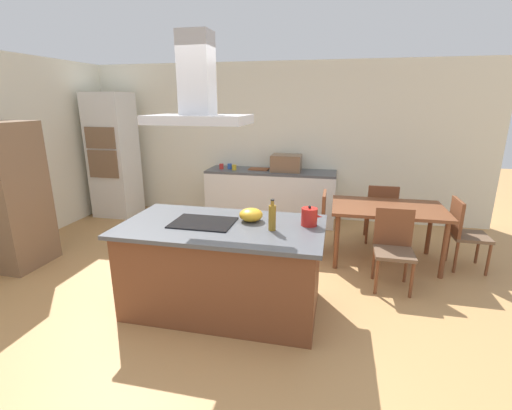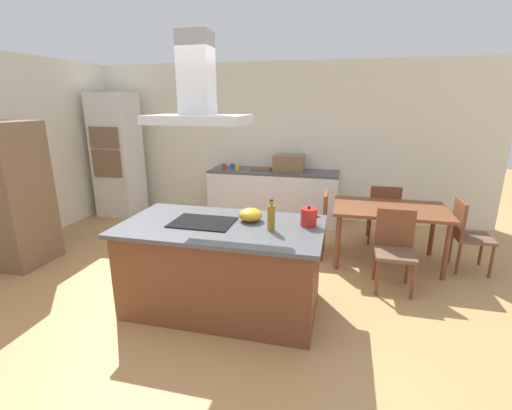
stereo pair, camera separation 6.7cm
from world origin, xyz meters
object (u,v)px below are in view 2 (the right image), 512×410
(chair_facing_island, at_px, (395,244))
(cooktop, at_px, (203,222))
(dining_table, at_px, (390,214))
(coffee_mug_yellow, at_px, (237,167))
(chair_at_right_end, at_px, (466,231))
(coffee_mug_blue, at_px, (232,166))
(countertop_microwave, at_px, (289,163))
(olive_oil_bottle, at_px, (271,217))
(cutting_board, at_px, (262,169))
(mixing_bowl, at_px, (251,215))
(coffee_mug_red, at_px, (224,166))
(wall_oven_stack, at_px, (118,155))
(range_hood, at_px, (197,95))
(chair_facing_back_wall, at_px, (383,211))
(chair_at_left_end, at_px, (317,220))
(tea_kettle, at_px, (309,217))
(refrigerator, at_px, (8,195))

(chair_facing_island, bearing_deg, cooktop, -155.52)
(dining_table, bearing_deg, coffee_mug_yellow, 152.37)
(chair_at_right_end, bearing_deg, chair_facing_island, -143.99)
(chair_at_right_end, bearing_deg, coffee_mug_blue, 158.58)
(countertop_microwave, bearing_deg, olive_oil_bottle, -84.54)
(cutting_board, bearing_deg, coffee_mug_blue, -175.28)
(mixing_bowl, bearing_deg, coffee_mug_red, 113.62)
(coffee_mug_yellow, relative_size, dining_table, 0.06)
(countertop_microwave, distance_m, cutting_board, 0.51)
(cooktop, bearing_deg, chair_at_right_end, 28.49)
(coffee_mug_yellow, bearing_deg, chair_at_right_end, -20.77)
(coffee_mug_red, xyz_separation_m, coffee_mug_yellow, (0.25, -0.05, 0.00))
(dining_table, bearing_deg, chair_at_right_end, -0.00)
(cooktop, relative_size, wall_oven_stack, 0.27)
(dining_table, height_order, range_hood, range_hood)
(olive_oil_bottle, xyz_separation_m, countertop_microwave, (-0.28, 2.93, 0.01))
(dining_table, distance_m, chair_facing_back_wall, 0.68)
(coffee_mug_red, bearing_deg, chair_at_left_end, -36.91)
(coffee_mug_red, distance_m, chair_at_left_end, 2.22)
(tea_kettle, bearing_deg, mixing_bowl, 179.56)
(cooktop, distance_m, tea_kettle, 1.04)
(coffee_mug_yellow, relative_size, range_hood, 0.10)
(tea_kettle, bearing_deg, olive_oil_bottle, -146.79)
(chair_facing_island, bearing_deg, tea_kettle, -141.76)
(coffee_mug_blue, height_order, chair_at_left_end, coffee_mug_blue)
(cutting_board, height_order, wall_oven_stack, wall_oven_stack)
(chair_at_left_end, bearing_deg, dining_table, 0.00)
(olive_oil_bottle, relative_size, countertop_microwave, 0.59)
(range_hood, bearing_deg, chair_facing_island, 24.48)
(coffee_mug_blue, height_order, range_hood, range_hood)
(chair_at_left_end, xyz_separation_m, chair_at_right_end, (1.83, 0.00, 0.00))
(wall_oven_stack, distance_m, range_hood, 3.91)
(chair_facing_back_wall, relative_size, range_hood, 0.99)
(wall_oven_stack, bearing_deg, refrigerator, -92.05)
(cooktop, xyz_separation_m, chair_at_right_end, (2.84, 1.54, -0.40))
(wall_oven_stack, xyz_separation_m, chair_at_left_end, (3.71, -1.11, -0.59))
(cooktop, relative_size, coffee_mug_red, 6.67)
(chair_at_right_end, distance_m, chair_facing_island, 1.13)
(coffee_mug_red, height_order, range_hood, range_hood)
(chair_at_right_end, bearing_deg, chair_at_left_end, 180.00)
(coffee_mug_blue, bearing_deg, countertop_microwave, -0.41)
(countertop_microwave, relative_size, coffee_mug_yellow, 5.56)
(chair_at_right_end, xyz_separation_m, chair_facing_island, (-0.92, -0.67, 0.00))
(cooktop, relative_size, chair_facing_island, 0.67)
(cooktop, height_order, wall_oven_stack, wall_oven_stack)
(chair_facing_back_wall, xyz_separation_m, range_hood, (-1.92, -2.21, 1.59))
(coffee_mug_red, relative_size, chair_at_right_end, 0.10)
(chair_at_right_end, bearing_deg, dining_table, 180.00)
(mixing_bowl, distance_m, chair_facing_island, 1.70)
(olive_oil_bottle, height_order, wall_oven_stack, wall_oven_stack)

